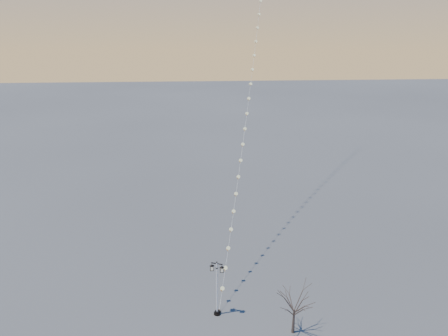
{
  "coord_description": "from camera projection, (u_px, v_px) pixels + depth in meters",
  "views": [
    {
      "loc": [
        -1.14,
        -26.62,
        21.6
      ],
      "look_at": [
        1.35,
        7.39,
        10.07
      ],
      "focal_mm": 33.71,
      "sensor_mm": 36.0,
      "label": 1
    }
  ],
  "objects": [
    {
      "name": "ground",
      "position": [
        213.0,
        324.0,
        32.15
      ],
      "size": [
        300.0,
        300.0,
        0.0
      ],
      "primitive_type": "plane",
      "color": "#484848",
      "rests_on": "ground"
    },
    {
      "name": "street_lamp",
      "position": [
        217.0,
        286.0,
        32.39
      ],
      "size": [
        1.15,
        0.7,
        4.75
      ],
      "rotation": [
        0.0,
        0.0,
        -0.37
      ],
      "color": "black",
      "rests_on": "ground"
    },
    {
      "name": "bare_tree",
      "position": [
        295.0,
        303.0,
        30.44
      ],
      "size": [
        2.22,
        2.22,
        3.68
      ],
      "rotation": [
        0.0,
        0.0,
        0.14
      ],
      "color": "#3A2E28",
      "rests_on": "ground"
    },
    {
      "name": "kite_train",
      "position": [
        256.0,
        15.0,
        46.61
      ],
      "size": [
        11.7,
        43.11,
        45.67
      ],
      "rotation": [
        0.0,
        0.0,
        -0.39
      ],
      "color": "black",
      "rests_on": "ground"
    }
  ]
}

